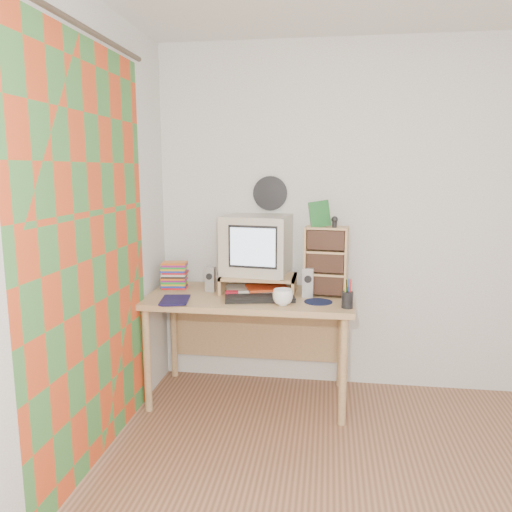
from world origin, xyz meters
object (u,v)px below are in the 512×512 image
(dvd_stack, at_px, (175,271))
(cd_rack, at_px, (326,261))
(desk, at_px, (251,312))
(crt_monitor, at_px, (256,245))
(diary, at_px, (161,299))
(mug, at_px, (283,297))
(keyboard, at_px, (260,298))

(dvd_stack, distance_m, cd_rack, 1.09)
(desk, distance_m, crt_monitor, 0.47)
(diary, bearing_deg, dvd_stack, 85.13)
(cd_rack, bearing_deg, crt_monitor, 177.20)
(cd_rack, height_order, diary, cd_rack)
(mug, distance_m, diary, 0.79)
(keyboard, distance_m, cd_rack, 0.52)
(crt_monitor, relative_size, keyboard, 0.95)
(desk, xyz_separation_m, diary, (-0.54, -0.32, 0.16))
(diary, bearing_deg, crt_monitor, 26.25)
(mug, bearing_deg, crt_monitor, 121.48)
(keyboard, xyz_separation_m, dvd_stack, (-0.66, 0.26, 0.11))
(dvd_stack, height_order, cd_rack, cd_rack)
(keyboard, xyz_separation_m, diary, (-0.63, -0.12, 0.01))
(dvd_stack, bearing_deg, cd_rack, -10.06)
(keyboard, relative_size, diary, 2.11)
(diary, bearing_deg, keyboard, 1.70)
(desk, distance_m, mug, 0.42)
(crt_monitor, height_order, dvd_stack, crt_monitor)
(desk, height_order, cd_rack, cd_rack)
(mug, bearing_deg, desk, 132.01)
(crt_monitor, xyz_separation_m, dvd_stack, (-0.60, -0.02, -0.20))
(cd_rack, xyz_separation_m, mug, (-0.27, -0.29, -0.19))
(mug, bearing_deg, diary, -177.20)
(keyboard, height_order, diary, diary)
(desk, relative_size, keyboard, 3.06)
(keyboard, bearing_deg, cd_rack, 14.55)
(diary, bearing_deg, mug, -6.30)
(desk, distance_m, dvd_stack, 0.63)
(crt_monitor, height_order, keyboard, crt_monitor)
(desk, height_order, dvd_stack, dvd_stack)
(keyboard, height_order, cd_rack, cd_rack)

